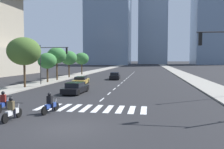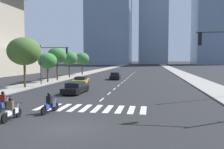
{
  "view_description": "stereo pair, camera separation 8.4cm",
  "coord_description": "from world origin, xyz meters",
  "px_view_note": "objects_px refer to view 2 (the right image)",
  "views": [
    {
      "loc": [
        4.45,
        -12.16,
        3.85
      ],
      "look_at": [
        0.0,
        15.35,
        2.0
      ],
      "focal_mm": 37.37,
      "sensor_mm": 36.0,
      "label": 1
    },
    {
      "loc": [
        4.53,
        -12.15,
        3.85
      ],
      "look_at": [
        0.0,
        15.35,
        2.0
      ],
      "focal_mm": 37.37,
      "sensor_mm": 36.0,
      "label": 2
    }
  ],
  "objects_px": {
    "street_tree_second": "(47,61)",
    "traffic_signal_far": "(51,57)",
    "motorcycle_third": "(4,103)",
    "sedan_black_2": "(115,76)",
    "sedan_gold_0": "(81,80)",
    "motorcycle_lead": "(12,111)",
    "motorcycle_trailing": "(50,105)",
    "street_tree_fifth": "(82,59)",
    "street_tree_fourth": "(69,58)",
    "street_tree_third": "(57,56)",
    "street_tree_nearest": "(24,51)",
    "sedan_black_1": "(75,88)"
  },
  "relations": [
    {
      "from": "sedan_black_2",
      "to": "street_tree_fifth",
      "type": "distance_m",
      "value": 14.97
    },
    {
      "from": "street_tree_fourth",
      "to": "sedan_black_2",
      "type": "bearing_deg",
      "value": -10.56
    },
    {
      "from": "street_tree_third",
      "to": "motorcycle_third",
      "type": "bearing_deg",
      "value": -76.72
    },
    {
      "from": "sedan_black_1",
      "to": "sedan_black_2",
      "type": "relative_size",
      "value": 1.01
    },
    {
      "from": "sedan_gold_0",
      "to": "sedan_black_2",
      "type": "relative_size",
      "value": 1.07
    },
    {
      "from": "sedan_black_2",
      "to": "street_tree_fifth",
      "type": "xyz_separation_m",
      "value": [
        -9.72,
        10.88,
        3.34
      ]
    },
    {
      "from": "motorcycle_lead",
      "to": "motorcycle_trailing",
      "type": "relative_size",
      "value": 1.0
    },
    {
      "from": "street_tree_second",
      "to": "traffic_signal_far",
      "type": "bearing_deg",
      "value": -57.51
    },
    {
      "from": "street_tree_second",
      "to": "sedan_black_1",
      "type": "bearing_deg",
      "value": -51.87
    },
    {
      "from": "motorcycle_trailing",
      "to": "traffic_signal_far",
      "type": "height_order",
      "value": "traffic_signal_far"
    },
    {
      "from": "street_tree_fourth",
      "to": "sedan_gold_0",
      "type": "bearing_deg",
      "value": -61.99
    },
    {
      "from": "motorcycle_third",
      "to": "sedan_black_2",
      "type": "bearing_deg",
      "value": -19.4
    },
    {
      "from": "sedan_black_2",
      "to": "street_tree_nearest",
      "type": "height_order",
      "value": "street_tree_nearest"
    },
    {
      "from": "motorcycle_trailing",
      "to": "street_tree_nearest",
      "type": "xyz_separation_m",
      "value": [
        -9.22,
        12.73,
        4.27
      ]
    },
    {
      "from": "street_tree_nearest",
      "to": "street_tree_fifth",
      "type": "height_order",
      "value": "street_tree_nearest"
    },
    {
      "from": "motorcycle_lead",
      "to": "street_tree_second",
      "type": "bearing_deg",
      "value": 19.64
    },
    {
      "from": "sedan_gold_0",
      "to": "sedan_black_1",
      "type": "distance_m",
      "value": 9.71
    },
    {
      "from": "sedan_gold_0",
      "to": "traffic_signal_far",
      "type": "bearing_deg",
      "value": 117.05
    },
    {
      "from": "motorcycle_lead",
      "to": "sedan_black_2",
      "type": "xyz_separation_m",
      "value": [
        2.03,
        30.3,
        0.03
      ]
    },
    {
      "from": "motorcycle_lead",
      "to": "motorcycle_trailing",
      "type": "distance_m",
      "value": 2.75
    },
    {
      "from": "street_tree_fifth",
      "to": "street_tree_fourth",
      "type": "bearing_deg",
      "value": -90.0
    },
    {
      "from": "sedan_black_2",
      "to": "sedan_gold_0",
      "type": "bearing_deg",
      "value": 152.94
    },
    {
      "from": "motorcycle_trailing",
      "to": "sedan_gold_0",
      "type": "bearing_deg",
      "value": 19.98
    },
    {
      "from": "sedan_black_1",
      "to": "sedan_black_2",
      "type": "height_order",
      "value": "sedan_black_2"
    },
    {
      "from": "sedan_black_2",
      "to": "street_tree_fourth",
      "type": "height_order",
      "value": "street_tree_fourth"
    },
    {
      "from": "street_tree_third",
      "to": "motorcycle_lead",
      "type": "bearing_deg",
      "value": -73.42
    },
    {
      "from": "street_tree_second",
      "to": "street_tree_fourth",
      "type": "distance_m",
      "value": 10.18
    },
    {
      "from": "sedan_black_1",
      "to": "traffic_signal_far",
      "type": "height_order",
      "value": "traffic_signal_far"
    },
    {
      "from": "street_tree_nearest",
      "to": "street_tree_third",
      "type": "bearing_deg",
      "value": 90.0
    },
    {
      "from": "sedan_gold_0",
      "to": "street_tree_nearest",
      "type": "xyz_separation_m",
      "value": [
        -5.81,
        -6.17,
        4.3
      ]
    },
    {
      "from": "sedan_black_2",
      "to": "street_tree_second",
      "type": "bearing_deg",
      "value": 126.85
    },
    {
      "from": "traffic_signal_far",
      "to": "street_tree_second",
      "type": "distance_m",
      "value": 3.78
    },
    {
      "from": "motorcycle_lead",
      "to": "street_tree_nearest",
      "type": "height_order",
      "value": "street_tree_nearest"
    },
    {
      "from": "motorcycle_trailing",
      "to": "motorcycle_third",
      "type": "distance_m",
      "value": 3.67
    },
    {
      "from": "street_tree_fifth",
      "to": "motorcycle_trailing",
      "type": "bearing_deg",
      "value": -76.66
    },
    {
      "from": "street_tree_nearest",
      "to": "street_tree_fourth",
      "type": "bearing_deg",
      "value": 90.0
    },
    {
      "from": "motorcycle_third",
      "to": "sedan_black_2",
      "type": "height_order",
      "value": "motorcycle_third"
    },
    {
      "from": "traffic_signal_far",
      "to": "street_tree_second",
      "type": "xyz_separation_m",
      "value": [
        -2.01,
        3.15,
        -0.55
      ]
    },
    {
      "from": "street_tree_nearest",
      "to": "street_tree_fifth",
      "type": "distance_m",
      "value": 26.17
    },
    {
      "from": "motorcycle_lead",
      "to": "sedan_gold_0",
      "type": "relative_size",
      "value": 0.43
    },
    {
      "from": "street_tree_second",
      "to": "street_tree_third",
      "type": "relative_size",
      "value": 0.81
    },
    {
      "from": "motorcycle_lead",
      "to": "street_tree_second",
      "type": "relative_size",
      "value": 0.44
    },
    {
      "from": "motorcycle_lead",
      "to": "street_tree_nearest",
      "type": "distance_m",
      "value": 17.4
    },
    {
      "from": "street_tree_third",
      "to": "street_tree_second",
      "type": "bearing_deg",
      "value": -90.0
    },
    {
      "from": "motorcycle_trailing",
      "to": "street_tree_fifth",
      "type": "bearing_deg",
      "value": 23.08
    },
    {
      "from": "sedan_gold_0",
      "to": "street_tree_fifth",
      "type": "height_order",
      "value": "street_tree_fifth"
    },
    {
      "from": "motorcycle_lead",
      "to": "sedan_gold_0",
      "type": "distance_m",
      "value": 21.26
    },
    {
      "from": "street_tree_third",
      "to": "sedan_black_2",
      "type": "bearing_deg",
      "value": 24.63
    },
    {
      "from": "street_tree_third",
      "to": "street_tree_fifth",
      "type": "height_order",
      "value": "street_tree_third"
    },
    {
      "from": "motorcycle_trailing",
      "to": "street_tree_fourth",
      "type": "xyz_separation_m",
      "value": [
        -9.22,
        29.82,
        3.49
      ]
    }
  ]
}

